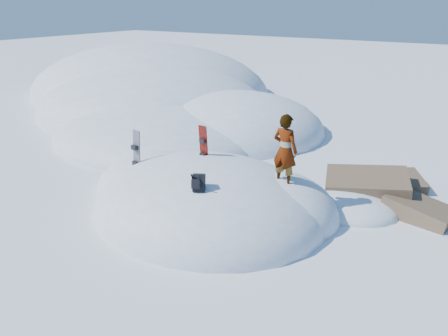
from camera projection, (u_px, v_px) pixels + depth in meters
The scene contains 9 objects.
ground at pixel (208, 211), 12.68m from camera, with size 120.00×120.00×0.00m, color white.
snow_mound at pixel (208, 206), 12.96m from camera, with size 8.00×6.00×3.00m.
snow_ridge at pixel (158, 104), 25.68m from camera, with size 21.50×18.50×6.40m.
rock_outcrop at pixel (366, 203), 13.16m from camera, with size 4.68×4.41×1.68m.
snowboard_red at pixel (204, 149), 12.84m from camera, with size 0.29×0.20×1.49m.
snowboard_dark at pixel (136, 157), 13.40m from camera, with size 0.34×0.25×1.71m.
backpack at pixel (198, 183), 10.78m from camera, with size 0.41×0.45×0.51m.
gear_pile at pixel (114, 206), 12.74m from camera, with size 0.81×0.61×0.22m.
person at pixel (285, 150), 11.39m from camera, with size 0.71×0.46×1.94m, color slate.
Camera 1 is at (6.57, -9.32, 5.71)m, focal length 35.00 mm.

